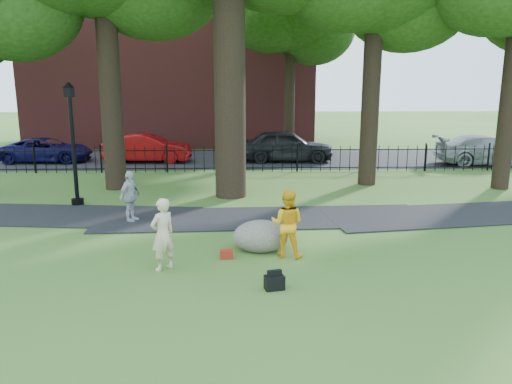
{
  "coord_description": "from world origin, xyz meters",
  "views": [
    {
      "loc": [
        0.31,
        -10.76,
        4.08
      ],
      "look_at": [
        0.75,
        2.0,
        1.25
      ],
      "focal_mm": 35.0,
      "sensor_mm": 36.0,
      "label": 1
    }
  ],
  "objects_px": {
    "man": "(287,223)",
    "red_sedan": "(148,148)",
    "boulder": "(261,234)",
    "lamppost": "(73,146)",
    "woman": "(163,234)"
  },
  "relations": [
    {
      "from": "man",
      "to": "red_sedan",
      "type": "distance_m",
      "value": 15.59
    },
    {
      "from": "man",
      "to": "red_sedan",
      "type": "height_order",
      "value": "man"
    },
    {
      "from": "boulder",
      "to": "red_sedan",
      "type": "xyz_separation_m",
      "value": [
        -5.24,
        13.97,
        0.33
      ]
    },
    {
      "from": "man",
      "to": "lamppost",
      "type": "bearing_deg",
      "value": -21.52
    },
    {
      "from": "red_sedan",
      "to": "lamppost",
      "type": "bearing_deg",
      "value": 176.63
    },
    {
      "from": "lamppost",
      "to": "red_sedan",
      "type": "relative_size",
      "value": 0.92
    },
    {
      "from": "red_sedan",
      "to": "man",
      "type": "bearing_deg",
      "value": -156.7
    },
    {
      "from": "woman",
      "to": "lamppost",
      "type": "distance_m",
      "value": 7.22
    },
    {
      "from": "lamppost",
      "to": "red_sedan",
      "type": "bearing_deg",
      "value": 100.79
    },
    {
      "from": "lamppost",
      "to": "man",
      "type": "bearing_deg",
      "value": -23.19
    },
    {
      "from": "man",
      "to": "lamppost",
      "type": "xyz_separation_m",
      "value": [
        -6.59,
        5.27,
        1.19
      ]
    },
    {
      "from": "lamppost",
      "to": "red_sedan",
      "type": "height_order",
      "value": "lamppost"
    },
    {
      "from": "boulder",
      "to": "red_sedan",
      "type": "distance_m",
      "value": 14.92
    },
    {
      "from": "boulder",
      "to": "lamppost",
      "type": "bearing_deg",
      "value": 141.38
    },
    {
      "from": "lamppost",
      "to": "red_sedan",
      "type": "xyz_separation_m",
      "value": [
        0.75,
        9.18,
        -1.27
      ]
    }
  ]
}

